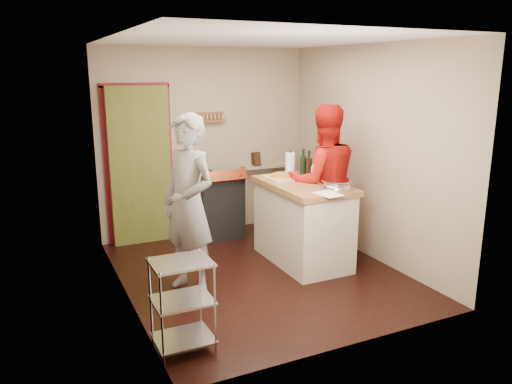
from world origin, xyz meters
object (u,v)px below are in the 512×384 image
Objects in this scene: person_red at (323,182)px; stove at (218,206)px; island at (303,221)px; wire_shelving at (182,301)px; person_stripe at (189,205)px.

stove is at bearing -39.61° from person_red.
person_red reaches higher than island.
stove is 1.62m from person_red.
stove reaches higher than wire_shelving.
island is 0.75× the size of person_stripe.
stove is at bearing 125.55° from person_stripe.
person_stripe is at bearing 22.52° from person_red.
person_stripe is (-0.90, -1.51, 0.49)m from stove.
stove is 0.71× the size of island.
person_stripe is 1.82m from person_red.
person_red is at bearing 74.43° from person_stripe.
person_red reaches higher than stove.
person_red is at bearing 31.55° from wire_shelving.
person_stripe reaches higher than island.
wire_shelving is at bearing -116.85° from stove.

